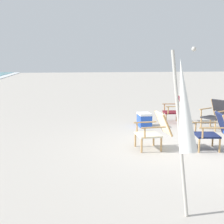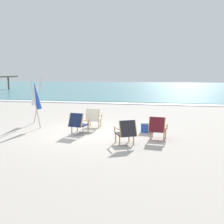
# 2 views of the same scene
# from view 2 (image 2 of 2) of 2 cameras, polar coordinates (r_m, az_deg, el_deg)

# --- Properties ---
(ground_plane) EXTENTS (80.00, 80.00, 0.00)m
(ground_plane) POSITION_cam_2_polar(r_m,az_deg,el_deg) (10.16, -5.50, -4.42)
(ground_plane) COLOR #B2AAA0
(sea) EXTENTS (80.00, 40.00, 0.10)m
(sea) POSITION_cam_2_polar(r_m,az_deg,el_deg) (39.46, 7.38, 5.31)
(sea) COLOR teal
(sea) RESTS_ON ground
(surf_band) EXTENTS (80.00, 1.10, 0.06)m
(surf_band) POSITION_cam_2_polar(r_m,az_deg,el_deg) (19.34, 2.83, 1.92)
(surf_band) COLOR white
(surf_band) RESTS_ON ground
(beach_chair_front_left) EXTENTS (0.66, 0.76, 0.81)m
(beach_chair_front_left) POSITION_cam_2_polar(r_m,az_deg,el_deg) (9.06, 9.89, -3.34)
(beach_chair_front_left) COLOR maroon
(beach_chair_front_left) RESTS_ON ground
(beach_chair_back_left) EXTENTS (0.63, 0.75, 0.80)m
(beach_chair_back_left) POSITION_cam_2_polar(r_m,az_deg,el_deg) (10.90, -4.03, -1.21)
(beach_chair_back_left) COLOR beige
(beach_chair_back_left) RESTS_ON ground
(beach_chair_far_center) EXTENTS (0.67, 0.77, 0.81)m
(beach_chair_far_center) POSITION_cam_2_polar(r_m,az_deg,el_deg) (9.81, -7.40, -2.35)
(beach_chair_far_center) COLOR #19234C
(beach_chair_far_center) RESTS_ON ground
(beach_chair_front_right) EXTENTS (0.83, 0.88, 0.81)m
(beach_chair_front_right) POSITION_cam_2_polar(r_m,az_deg,el_deg) (8.34, 3.07, -4.26)
(beach_chair_front_right) COLOR #28282D
(beach_chair_front_right) RESTS_ON ground
(umbrella_furled_white) EXTENTS (0.56, 0.32, 2.09)m
(umbrella_furled_white) POSITION_cam_2_polar(r_m,az_deg,el_deg) (12.28, -16.20, 3.97)
(umbrella_furled_white) COLOR #B7B2A8
(umbrella_furled_white) RESTS_ON ground
(umbrella_furled_blue) EXTENTS (0.32, 0.59, 2.08)m
(umbrella_furled_blue) POSITION_cam_2_polar(r_m,az_deg,el_deg) (10.99, -16.13, 3.45)
(umbrella_furled_blue) COLOR #B7B2A8
(umbrella_furled_blue) RESTS_ON ground
(cooler_box) EXTENTS (0.49, 0.35, 0.40)m
(cooler_box) POSITION_cam_2_polar(r_m,az_deg,el_deg) (10.22, 7.75, -3.22)
(cooler_box) COLOR blue
(cooler_box) RESTS_ON ground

